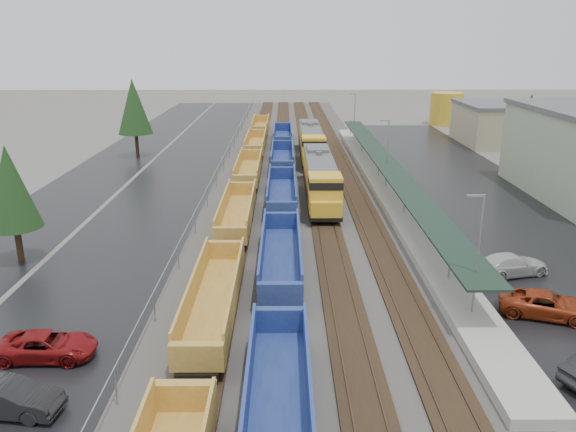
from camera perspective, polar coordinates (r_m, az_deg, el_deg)
name	(u,v)px	position (r m, az deg, el deg)	size (l,w,h in m)	color
ballast_strip	(298,171)	(72.12, 1.02, 4.56)	(20.00, 160.00, 0.08)	#302D2B
trackbed	(298,170)	(72.10, 1.02, 4.65)	(14.60, 160.00, 0.22)	black
west_parking_lot	(181,172)	(73.32, -10.82, 4.44)	(10.00, 160.00, 0.02)	black
west_road	(103,172)	(75.77, -18.30, 4.28)	(9.00, 160.00, 0.02)	black
east_commuter_lot	(470,192)	(65.76, 18.03, 2.36)	(16.00, 100.00, 0.02)	black
station_platform	(386,186)	(63.23, 9.88, 3.07)	(3.00, 80.00, 8.00)	#9E9B93
chainlink_fence	(222,162)	(70.67, -6.70, 5.47)	(0.08, 160.04, 2.02)	gray
distant_hills	(405,83)	(226.35, 11.81, 13.12)	(301.00, 140.00, 25.20)	#4A5945
tree_west_near	(10,187)	(46.27, -26.38, 2.62)	(3.96, 3.96, 9.00)	#332316
tree_west_far	(134,107)	(83.52, -15.39, 10.67)	(4.84, 4.84, 11.00)	#332316
tree_east	(529,123)	(75.08, 23.24, 8.66)	(4.40, 4.40, 10.00)	#332316
locomotive_lead	(320,178)	(58.65, 3.29, 3.86)	(3.05, 20.07, 4.54)	black
locomotive_trail	(311,142)	(79.18, 2.36, 7.48)	(3.05, 20.07, 4.54)	black
well_string_yellow	(237,213)	(50.98, -5.16, 0.27)	(2.73, 119.88, 2.42)	#AA7F2F
well_string_blue	(281,220)	(48.92, -0.67, -0.37)	(2.84, 102.31, 2.52)	navy
storage_tank	(446,109)	(116.23, 15.77, 10.44)	(6.23, 6.23, 6.23)	gold
parked_car_west_b	(8,398)	(29.51, -26.53, -16.25)	(4.81, 1.68, 1.59)	black
parked_car_west_c	(47,346)	(33.20, -23.29, -12.02)	(5.17, 2.38, 1.44)	maroon
parked_car_east_b	(546,305)	(38.19, 24.76, -8.18)	(5.51, 2.54, 1.53)	maroon
parked_car_east_c	(511,265)	(43.56, 21.74, -4.62)	(5.42, 2.20, 1.57)	silver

